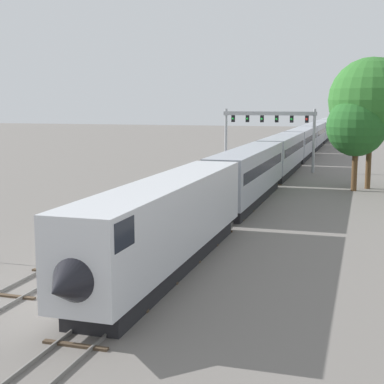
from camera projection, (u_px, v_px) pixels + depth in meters
The scene contains 7 objects.
ground_plane at pixel (99, 291), 27.15m from camera, with size 400.00×400.00×0.00m, color slate.
track_main at pixel (294, 164), 83.31m from camera, with size 2.60×200.00×0.16m.
track_near at pixel (225, 180), 65.97m from camera, with size 2.60×160.00×0.16m.
passenger_train at pixel (302, 142), 92.50m from camera, with size 3.04×152.62×4.80m.
signal_gantry at pixel (269, 125), 74.23m from camera, with size 12.10×0.49×8.10m.
trackside_tree_left at pixel (356, 127), 57.18m from camera, with size 5.96×5.96×9.47m.
trackside_tree_right at pixel (371, 100), 58.28m from camera, with size 8.66×8.66×13.44m.
Camera 1 is at (11.81, -23.71, 8.77)m, focal length 53.65 mm.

